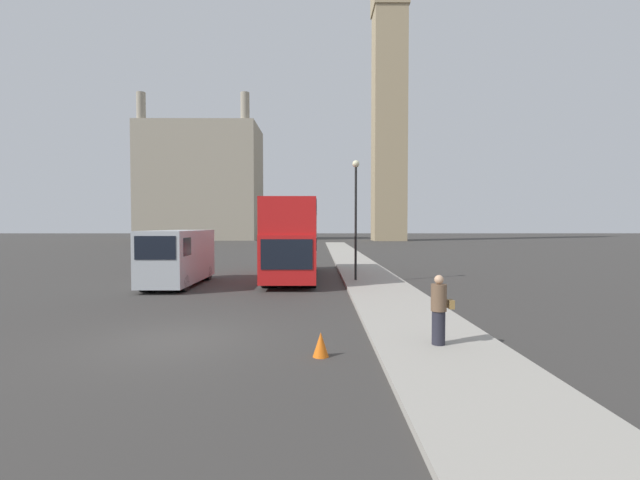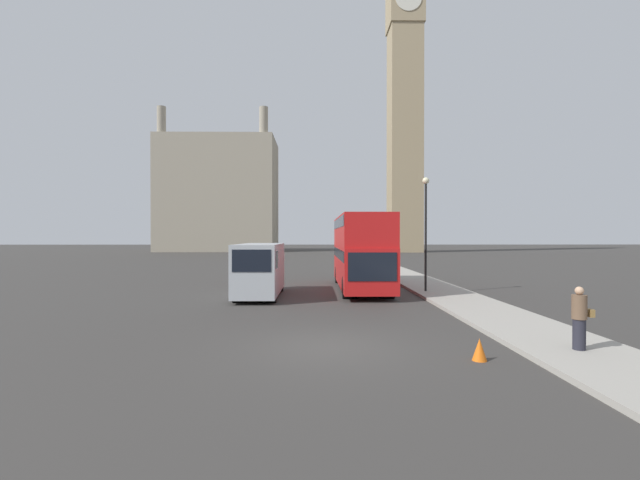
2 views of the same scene
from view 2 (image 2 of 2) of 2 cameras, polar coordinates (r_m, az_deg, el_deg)
ground_plane at (r=12.28m, az=0.92°, el=-14.03°), size 300.00×300.00×0.00m
sidewalk_strip at (r=14.05m, az=29.27°, el=-11.91°), size 3.06×120.00×0.15m
clock_tower at (r=91.59m, az=11.24°, el=20.12°), size 6.63×6.80×66.05m
building_block_distant at (r=93.17m, az=-13.25°, el=5.83°), size 23.62×14.26×28.62m
red_double_decker_bus at (r=24.85m, az=5.43°, el=-1.19°), size 2.61×10.19×4.22m
white_van at (r=22.06m, az=-8.01°, el=-3.77°), size 2.07×6.05×2.70m
pedestrian at (r=13.07m, az=31.32°, el=-8.89°), size 0.52×0.36×1.63m
street_lamp at (r=23.58m, az=13.92°, el=2.99°), size 0.36×0.36×6.09m
traffic_cone at (r=11.60m, az=20.49°, el=-13.52°), size 0.36×0.36×0.55m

